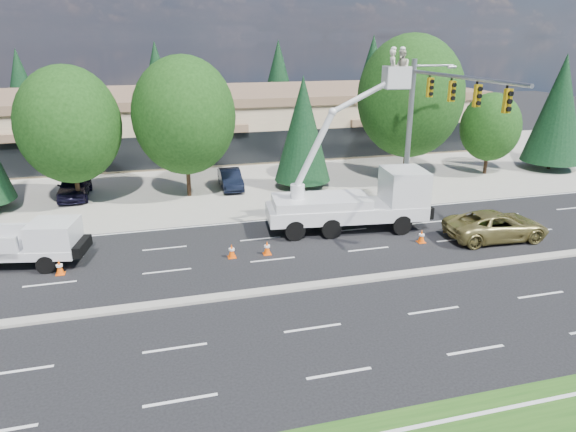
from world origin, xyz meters
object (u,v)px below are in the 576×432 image
object	(u,v)px
utility_pickup	(26,248)
minivan	(496,225)
bucket_truck	(361,193)
signal_mast	(429,115)

from	to	relation	value
utility_pickup	minivan	world-z (taller)	utility_pickup
utility_pickup	bucket_truck	world-z (taller)	bucket_truck
signal_mast	utility_pickup	world-z (taller)	signal_mast
utility_pickup	signal_mast	bearing A→B (deg)	15.14
signal_mast	utility_pickup	distance (m)	21.96
signal_mast	bucket_truck	xyz separation A→B (m)	(-4.34, -0.94, -3.98)
utility_pickup	bucket_truck	xyz separation A→B (m)	(16.95, 0.49, 1.19)
bucket_truck	minivan	size ratio (longest dim) A/B	1.79
bucket_truck	minivan	xyz separation A→B (m)	(6.42, -3.31, -1.32)
signal_mast	bucket_truck	world-z (taller)	bucket_truck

